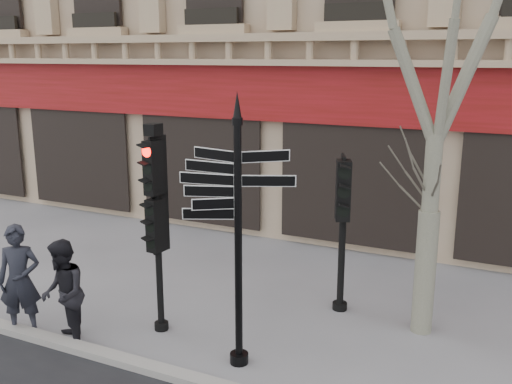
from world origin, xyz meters
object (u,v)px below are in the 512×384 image
Objects in this scene: pedestrian_a at (20,280)px; pedestrian_b at (63,294)px; traffic_signal_secondary at (343,207)px; fingerpost at (238,187)px; traffic_signal_main at (156,204)px.

pedestrian_a reaches higher than pedestrian_b.
pedestrian_b is (-3.52, -3.10, -1.05)m from traffic_signal_secondary.
pedestrian_b is at bearing 179.50° from fingerpost.
pedestrian_a is 1.07× the size of pedestrian_b.
fingerpost is at bearing -19.52° from pedestrian_a.
pedestrian_b is at bearing -160.76° from traffic_signal_secondary.
fingerpost reaches higher than pedestrian_a.
fingerpost is 4.10m from pedestrian_a.
traffic_signal_main is at bearing 91.85° from pedestrian_b.
fingerpost reaches higher than traffic_signal_secondary.
traffic_signal_secondary is (0.80, 2.42, -0.78)m from fingerpost.
pedestrian_a is 0.92m from pedestrian_b.
fingerpost is at bearing -130.38° from traffic_signal_secondary.
pedestrian_a is (-1.98, -1.07, -1.25)m from traffic_signal_main.
pedestrian_b is (-2.72, -0.68, -1.83)m from fingerpost.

